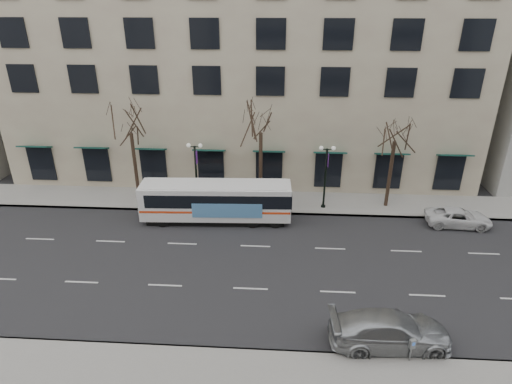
# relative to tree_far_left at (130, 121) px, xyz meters

# --- Properties ---
(ground) EXTENTS (160.00, 160.00, 0.00)m
(ground) POSITION_rel_tree_far_left_xyz_m (10.00, -8.80, -6.70)
(ground) COLOR black
(ground) RESTS_ON ground
(sidewalk_far) EXTENTS (80.00, 4.00, 0.15)m
(sidewalk_far) POSITION_rel_tree_far_left_xyz_m (15.00, 0.20, -6.62)
(sidewalk_far) COLOR gray
(sidewalk_far) RESTS_ON ground
(building_hotel) EXTENTS (40.00, 20.00, 24.00)m
(building_hotel) POSITION_rel_tree_far_left_xyz_m (8.00, 12.20, 5.30)
(building_hotel) COLOR tan
(building_hotel) RESTS_ON ground
(tree_far_left) EXTENTS (3.60, 3.60, 8.34)m
(tree_far_left) POSITION_rel_tree_far_left_xyz_m (0.00, 0.00, 0.00)
(tree_far_left) COLOR black
(tree_far_left) RESTS_ON ground
(tree_far_mid) EXTENTS (3.60, 3.60, 8.55)m
(tree_far_mid) POSITION_rel_tree_far_left_xyz_m (10.00, 0.00, 0.21)
(tree_far_mid) COLOR black
(tree_far_mid) RESTS_ON ground
(tree_far_right) EXTENTS (3.60, 3.60, 8.06)m
(tree_far_right) POSITION_rel_tree_far_left_xyz_m (20.00, 0.00, -0.28)
(tree_far_right) COLOR black
(tree_far_right) RESTS_ON ground
(lamp_post_left) EXTENTS (1.22, 0.45, 5.21)m
(lamp_post_left) POSITION_rel_tree_far_left_xyz_m (5.01, -0.60, -3.75)
(lamp_post_left) COLOR black
(lamp_post_left) RESTS_ON ground
(lamp_post_right) EXTENTS (1.22, 0.45, 5.21)m
(lamp_post_right) POSITION_rel_tree_far_left_xyz_m (15.01, -0.60, -3.75)
(lamp_post_right) COLOR black
(lamp_post_right) RESTS_ON ground
(city_bus) EXTENTS (11.10, 2.86, 2.98)m
(city_bus) POSITION_rel_tree_far_left_xyz_m (6.94, -3.00, -5.07)
(city_bus) COLOR white
(city_bus) RESTS_ON ground
(silver_car) EXTENTS (5.94, 2.69, 1.69)m
(silver_car) POSITION_rel_tree_far_left_xyz_m (16.98, -14.96, -5.86)
(silver_car) COLOR #A7AAAE
(silver_car) RESTS_ON ground
(white_pickup) EXTENTS (4.72, 2.36, 1.28)m
(white_pickup) POSITION_rel_tree_far_left_xyz_m (24.62, -2.68, -6.06)
(white_pickup) COLOR white
(white_pickup) RESTS_ON ground
(pay_station) EXTENTS (0.30, 0.24, 1.23)m
(pay_station) POSITION_rel_tree_far_left_xyz_m (17.68, -16.10, -5.66)
(pay_station) COLOR gray
(pay_station) RESTS_ON sidewalk_near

